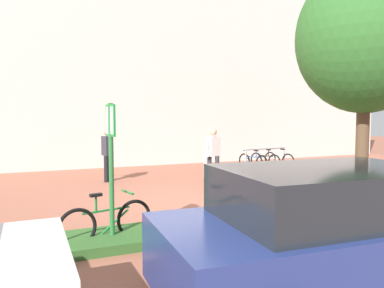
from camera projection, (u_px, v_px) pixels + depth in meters
ground_plane at (186, 201)px, 9.46m from camera, size 60.00×60.00×0.00m
building_facade at (119, 48)px, 15.96m from camera, size 28.00×1.20×10.00m
planter_strip at (205, 228)px, 6.92m from camera, size 7.00×1.10×0.16m
tree_sidewalk at (366, 38)px, 8.24m from camera, size 3.00×3.00×5.48m
parking_sign_post at (111, 152)px, 6.15m from camera, size 0.09×0.36×2.33m
bike_at_sign at (107, 222)px, 6.33m from camera, size 1.65×0.52×0.86m
bike_rack_cluster at (266, 160)px, 15.36m from camera, size 2.09×1.66×0.83m
bollard_steel at (206, 164)px, 13.23m from camera, size 0.16×0.16×0.90m
person_suited_dark at (107, 151)px, 12.20m from camera, size 0.32×0.60×1.72m
person_shirt_blue at (213, 152)px, 12.06m from camera, size 0.58×0.35×1.72m
car_navy_sedan at (338, 234)px, 4.37m from camera, size 4.39×2.21×1.54m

